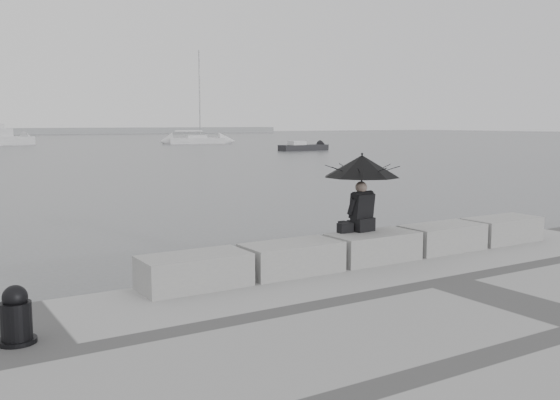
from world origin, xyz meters
TOP-DOWN VIEW (x-y plane):
  - ground at (0.00, 0.00)m, footprint 360.00×360.00m
  - stone_block_far_left at (-3.40, -0.45)m, footprint 1.60×0.80m
  - stone_block_left at (-1.70, -0.45)m, footprint 1.60×0.80m
  - stone_block_centre at (0.00, -0.45)m, footprint 1.60×0.80m
  - stone_block_right at (1.70, -0.45)m, footprint 1.60×0.80m
  - stone_block_far_right at (3.40, -0.45)m, footprint 1.60×0.80m
  - seated_person at (-0.03, -0.15)m, footprint 1.35×1.35m
  - bag at (-0.39, -0.16)m, footprint 0.27×0.15m
  - mooring_bollard at (-6.02, -1.58)m, footprint 0.42×0.42m
  - sailboat_right at (28.89, 71.43)m, footprint 7.95×4.40m
  - motor_cruiser at (4.69, 79.11)m, footprint 8.57×5.35m
  - small_motorboat at (29.71, 46.03)m, footprint 5.48×1.70m

SIDE VIEW (x-z plane):
  - ground at x=0.00m, z-range 0.00..0.00m
  - small_motorboat at x=29.71m, z-range -0.23..0.87m
  - sailboat_right at x=28.89m, z-range -5.92..6.98m
  - stone_block_far_left at x=-3.40m, z-range 0.50..1.00m
  - stone_block_left at x=-1.70m, z-range 0.50..1.00m
  - stone_block_centre at x=0.00m, z-range 0.50..1.00m
  - stone_block_right at x=1.70m, z-range 0.50..1.00m
  - stone_block_far_right at x=3.40m, z-range 0.50..1.00m
  - mooring_bollard at x=-6.02m, z-range 0.45..1.11m
  - motor_cruiser at x=4.69m, z-range -1.36..3.14m
  - bag at x=-0.39m, z-range 1.00..1.17m
  - seated_person at x=-0.03m, z-range 1.34..2.73m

